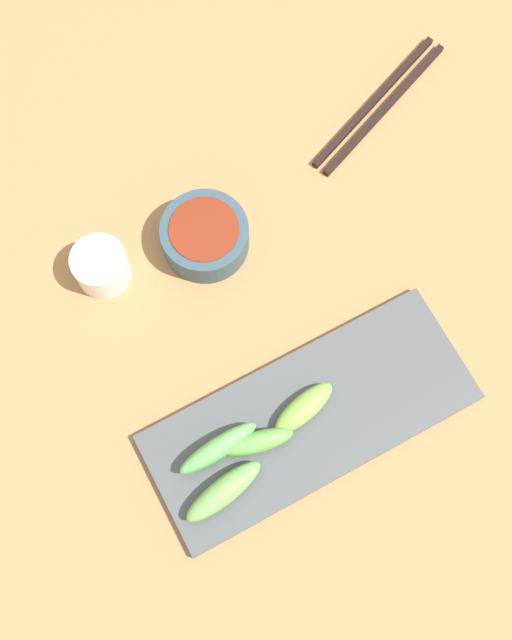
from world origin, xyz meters
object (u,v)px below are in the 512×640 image
Objects in this scene: sauce_bowl at (205,236)px; chopsticks at (379,105)px; tea_cup at (101,267)px; serving_plate at (310,417)px.

sauce_bowl is 0.28m from chopsticks.
tea_cup reaches higher than chopsticks.
sauce_bowl is 0.28× the size of serving_plate.
serving_plate is 0.29m from tea_cup.
chopsticks is at bearing 95.68° from tea_cup.
sauce_bowl reaches higher than chopsticks.
sauce_bowl is 0.12m from tea_cup.
serving_plate is at bearing -63.27° from chopsticks.
sauce_bowl is at bearing 79.71° from tea_cup.
serving_plate is at bearing 1.19° from sauce_bowl.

